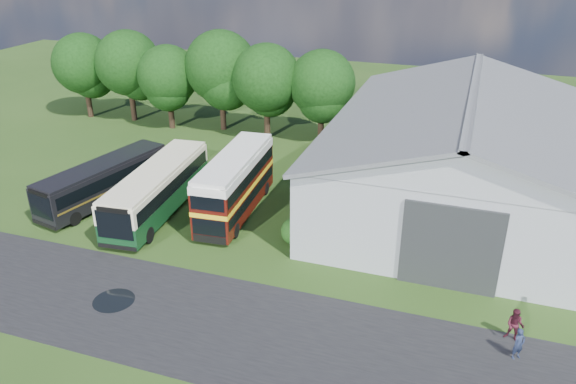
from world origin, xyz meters
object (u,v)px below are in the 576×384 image
at_px(storage_shed, 466,145).
at_px(bus_green_single, 158,189).
at_px(bus_maroon_double, 235,185).
at_px(visitor_a, 519,344).
at_px(visitor_b, 515,326).
at_px(bus_dark_single, 104,181).

bearing_deg(storage_shed, bus_green_single, -155.32).
bearing_deg(bus_maroon_double, storage_shed, 22.85).
bearing_deg(visitor_a, visitor_b, 58.18).
bearing_deg(bus_dark_single, visitor_b, -1.77).
distance_m(storage_shed, visitor_b, 16.18).
bearing_deg(bus_maroon_double, visitor_a, -31.48).
relative_size(storage_shed, bus_dark_single, 2.28).
height_order(visitor_a, visitor_b, visitor_b).
bearing_deg(bus_green_single, bus_dark_single, 171.18).
distance_m(bus_dark_single, visitor_b, 28.44).
xyz_separation_m(visitor_a, visitor_b, (-0.14, 1.25, 0.07)).
xyz_separation_m(bus_dark_single, visitor_b, (27.62, -6.76, -0.69)).
bearing_deg(storage_shed, bus_dark_single, -160.20).
bearing_deg(bus_green_single, visitor_b, -20.92).
bearing_deg(bus_dark_single, bus_maroon_double, 19.70).
bearing_deg(visitor_b, bus_maroon_double, 172.19).
relative_size(bus_green_single, visitor_b, 6.89).
bearing_deg(bus_dark_single, visitor_a, -4.11).
bearing_deg(bus_dark_single, bus_green_single, 8.38).
relative_size(bus_maroon_double, visitor_a, 6.27).
relative_size(bus_dark_single, visitor_a, 6.82).
relative_size(bus_maroon_double, bus_dark_single, 0.92).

